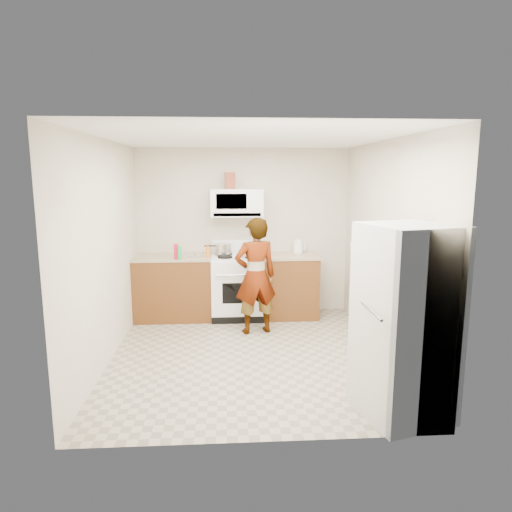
{
  "coord_description": "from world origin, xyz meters",
  "views": [
    {
      "loc": [
        -0.25,
        -5.11,
        2.1
      ],
      "look_at": [
        0.11,
        0.55,
        1.09
      ],
      "focal_mm": 32.0,
      "sensor_mm": 36.0,
      "label": 1
    }
  ],
  "objects": [
    {
      "name": "cabinet_right",
      "position": [
        0.68,
        1.49,
        0.45
      ],
      "size": [
        0.8,
        0.62,
        0.9
      ],
      "primitive_type": "cube",
      "color": "#572A14",
      "rests_on": "floor"
    },
    {
      "name": "bottle_spray",
      "position": [
        -0.96,
        1.24,
        1.04
      ],
      "size": [
        0.07,
        0.07,
        0.21
      ],
      "primitive_type": "cylinder",
      "rotation": [
        0.0,
        0.0,
        0.19
      ],
      "color": "red",
      "rests_on": "counter_left"
    },
    {
      "name": "tray",
      "position": [
        0.06,
        1.34,
        0.96
      ],
      "size": [
        0.25,
        0.17,
        0.05
      ],
      "primitive_type": "cube",
      "rotation": [
        0.0,
        0.0,
        0.03
      ],
      "color": "white",
      "rests_on": "gas_range"
    },
    {
      "name": "cabinet_left",
      "position": [
        -1.04,
        1.49,
        0.45
      ],
      "size": [
        1.12,
        0.62,
        0.9
      ],
      "primitive_type": "cube",
      "color": "#572A14",
      "rests_on": "floor"
    },
    {
      "name": "fridge",
      "position": [
        1.28,
        -1.44,
        0.85
      ],
      "size": [
        0.86,
        0.86,
        1.7
      ],
      "primitive_type": "cube",
      "rotation": [
        0.0,
        0.0,
        0.27
      ],
      "color": "white",
      "rests_on": "floor"
    },
    {
      "name": "microwave",
      "position": [
        -0.1,
        1.61,
        1.7
      ],
      "size": [
        0.76,
        0.38,
        0.4
      ],
      "primitive_type": "cube",
      "color": "white",
      "rests_on": "back_wall"
    },
    {
      "name": "bottle_hot_sauce",
      "position": [
        -0.53,
        1.38,
        1.01
      ],
      "size": [
        0.07,
        0.07,
        0.16
      ],
      "primitive_type": "cylinder",
      "rotation": [
        0.0,
        0.0,
        -0.44
      ],
      "color": "orange",
      "rests_on": "counter_left"
    },
    {
      "name": "bottle_green_cap",
      "position": [
        -0.92,
        1.21,
        1.03
      ],
      "size": [
        0.08,
        0.08,
        0.19
      ],
      "primitive_type": "cylinder",
      "rotation": [
        0.0,
        0.0,
        -0.36
      ],
      "color": "#1B9645",
      "rests_on": "counter_left"
    },
    {
      "name": "person",
      "position": [
        0.12,
        0.78,
        0.78
      ],
      "size": [
        0.64,
        0.5,
        1.56
      ],
      "primitive_type": "imported",
      "rotation": [
        0.0,
        0.0,
        3.38
      ],
      "color": "tan",
      "rests_on": "floor"
    },
    {
      "name": "broom",
      "position": [
        1.51,
        0.99,
        0.61
      ],
      "size": [
        0.19,
        0.21,
        1.2
      ],
      "primitive_type": "cylinder",
      "rotation": [
        0.14,
        -0.14,
        0.06
      ],
      "color": "silver",
      "rests_on": "floor"
    },
    {
      "name": "counter_right",
      "position": [
        0.68,
        1.49,
        0.92
      ],
      "size": [
        0.82,
        0.64,
        0.03
      ],
      "primitive_type": "cube",
      "color": "#9E896B",
      "rests_on": "cabinet_right"
    },
    {
      "name": "gas_range",
      "position": [
        -0.1,
        1.48,
        0.49
      ],
      "size": [
        0.76,
        0.65,
        1.13
      ],
      "color": "white",
      "rests_on": "floor"
    },
    {
      "name": "saucepan",
      "position": [
        -0.31,
        1.57,
        1.02
      ],
      "size": [
        0.26,
        0.26,
        0.14
      ],
      "primitive_type": "cylinder",
      "rotation": [
        0.0,
        0.0,
        0.05
      ],
      "color": "silver",
      "rests_on": "gas_range"
    },
    {
      "name": "pot_lid",
      "position": [
        -0.71,
        1.44,
        0.94
      ],
      "size": [
        0.28,
        0.28,
        0.01
      ],
      "primitive_type": "cylinder",
      "rotation": [
        0.0,
        0.0,
        0.14
      ],
      "color": "white",
      "rests_on": "counter_left"
    },
    {
      "name": "counter_left",
      "position": [
        -1.04,
        1.49,
        0.92
      ],
      "size": [
        1.14,
        0.64,
        0.03
      ],
      "primitive_type": "cube",
      "color": "#9E896B",
      "rests_on": "cabinet_left"
    },
    {
      "name": "kettle",
      "position": [
        0.83,
        1.67,
        1.02
      ],
      "size": [
        0.14,
        0.14,
        0.17
      ],
      "primitive_type": "cylinder",
      "rotation": [
        0.0,
        0.0,
        0.0
      ],
      "color": "white",
      "rests_on": "counter_right"
    },
    {
      "name": "right_wall",
      "position": [
        1.59,
        0.0,
        1.25
      ],
      "size": [
        0.02,
        3.6,
        2.5
      ],
      "primitive_type": "cube",
      "color": "beige",
      "rests_on": "floor"
    },
    {
      "name": "floor",
      "position": [
        0.0,
        0.0,
        0.0
      ],
      "size": [
        3.6,
        3.6,
        0.0
      ],
      "primitive_type": "plane",
      "color": "gray",
      "rests_on": "ground"
    },
    {
      "name": "jug",
      "position": [
        -0.2,
        1.61,
        2.02
      ],
      "size": [
        0.15,
        0.15,
        0.24
      ],
      "primitive_type": "cube",
      "rotation": [
        0.0,
        0.0,
        0.11
      ],
      "color": "maroon",
      "rests_on": "microwave"
    },
    {
      "name": "back_wall",
      "position": [
        0.0,
        1.79,
        1.25
      ],
      "size": [
        3.2,
        0.02,
        2.5
      ],
      "primitive_type": "cube",
      "color": "beige",
      "rests_on": "floor"
    }
  ]
}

